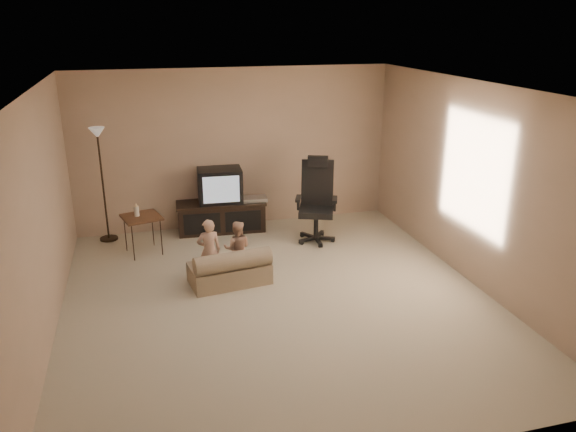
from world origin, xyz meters
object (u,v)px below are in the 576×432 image
child_sofa (230,270)px  toddler_left (209,251)px  tv_stand (221,205)px  toddler_right (237,249)px  floor_lamp (100,159)px  office_chair (316,211)px  side_table (141,217)px

child_sofa → toddler_left: (-0.24, 0.16, 0.22)m
tv_stand → toddler_right: bearing=-88.2°
floor_lamp → toddler_right: (1.68, -1.75, -0.88)m
tv_stand → office_chair: size_ratio=1.13×
office_chair → floor_lamp: (-3.06, 0.82, 0.80)m
floor_lamp → child_sofa: bearing=-52.2°
office_chair → toddler_left: 2.03m
tv_stand → side_table: bearing=-149.9°
side_table → toddler_right: 1.61m
office_chair → toddler_right: office_chair is taller
toddler_right → side_table: bearing=-27.8°
side_table → floor_lamp: (-0.51, 0.67, 0.72)m
tv_stand → floor_lamp: floor_lamp is taller
tv_stand → office_chair: bearing=-26.2°
toddler_right → toddler_left: bearing=26.6°
floor_lamp → tv_stand: bearing=-1.9°
office_chair → side_table: office_chair is taller
office_chair → toddler_right: size_ratio=1.69×
child_sofa → office_chair: bearing=30.1°
side_table → child_sofa: bearing=-51.8°
side_table → floor_lamp: size_ratio=0.44×
tv_stand → child_sofa: bearing=-92.0°
floor_lamp → toddler_left: (1.30, -1.83, -0.84)m
office_chair → toddler_right: bearing=-125.2°
side_table → child_sofa: 1.71m
side_table → toddler_right: bearing=-42.7°
office_chair → side_table: (-2.55, 0.15, 0.09)m
office_chair → floor_lamp: floor_lamp is taller
floor_lamp → toddler_left: size_ratio=2.06×
tv_stand → child_sofa: size_ratio=1.36×
side_table → child_sofa: size_ratio=0.72×
floor_lamp → toddler_right: size_ratio=2.30×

